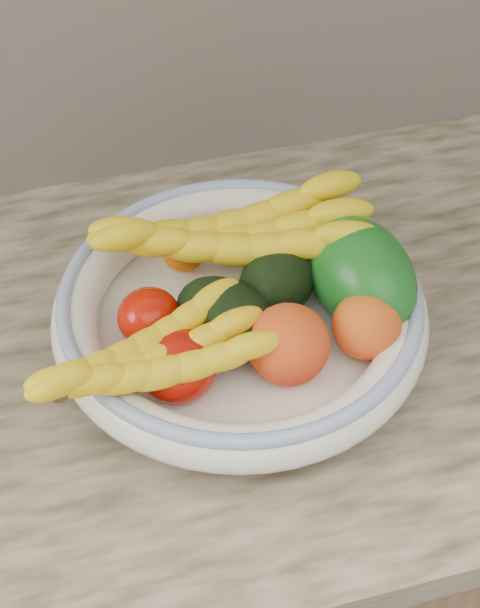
% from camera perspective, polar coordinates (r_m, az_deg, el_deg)
% --- Properties ---
extents(kitchen_counter, '(2.44, 0.66, 1.40)m').
position_cam_1_polar(kitchen_counter, '(1.37, -0.29, -13.70)').
color(kitchen_counter, brown).
rests_on(kitchen_counter, ground).
extents(fruit_bowl, '(0.39, 0.39, 0.08)m').
position_cam_1_polar(fruit_bowl, '(0.96, 0.00, -0.47)').
color(fruit_bowl, white).
rests_on(fruit_bowl, kitchen_counter).
extents(clementine_back_left, '(0.05, 0.05, 0.04)m').
position_cam_1_polar(clementine_back_left, '(1.02, -3.48, 3.24)').
color(clementine_back_left, orange).
rests_on(clementine_back_left, fruit_bowl).
extents(clementine_back_right, '(0.06, 0.06, 0.04)m').
position_cam_1_polar(clementine_back_right, '(1.04, -0.12, 4.05)').
color(clementine_back_right, orange).
rests_on(clementine_back_right, fruit_bowl).
extents(tomato_left, '(0.07, 0.07, 0.06)m').
position_cam_1_polar(tomato_left, '(0.94, -5.58, -0.81)').
color(tomato_left, '#B31003').
rests_on(tomato_left, fruit_bowl).
extents(tomato_near_left, '(0.09, 0.09, 0.07)m').
position_cam_1_polar(tomato_near_left, '(0.90, -3.82, -3.77)').
color(tomato_near_left, '#AA0E04').
rests_on(tomato_near_left, fruit_bowl).
extents(avocado_center, '(0.13, 0.14, 0.08)m').
position_cam_1_polar(avocado_center, '(0.94, -0.85, -0.85)').
color(avocado_center, black).
rests_on(avocado_center, fruit_bowl).
extents(avocado_right, '(0.13, 0.13, 0.08)m').
position_cam_1_polar(avocado_right, '(0.98, 2.38, 1.56)').
color(avocado_right, black).
rests_on(avocado_right, fruit_bowl).
extents(green_mango, '(0.15, 0.17, 0.13)m').
position_cam_1_polar(green_mango, '(0.97, 7.40, 1.82)').
color(green_mango, '#0F5214').
rests_on(green_mango, fruit_bowl).
extents(peach_front, '(0.11, 0.11, 0.08)m').
position_cam_1_polar(peach_front, '(0.91, 2.97, -2.50)').
color(peach_front, orange).
rests_on(peach_front, fruit_bowl).
extents(peach_right, '(0.08, 0.08, 0.07)m').
position_cam_1_polar(peach_right, '(0.93, 7.77, -1.32)').
color(peach_right, orange).
rests_on(peach_right, fruit_bowl).
extents(banana_bunch_back, '(0.33, 0.15, 0.09)m').
position_cam_1_polar(banana_bunch_back, '(0.98, -0.45, 3.90)').
color(banana_bunch_back, yellow).
rests_on(banana_bunch_back, fruit_bowl).
extents(banana_bunch_front, '(0.27, 0.16, 0.07)m').
position_cam_1_polar(banana_bunch_front, '(0.88, -5.48, -3.62)').
color(banana_bunch_front, yellow).
rests_on(banana_bunch_front, fruit_bowl).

